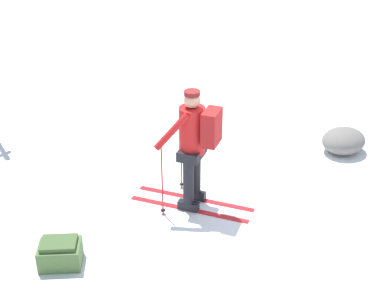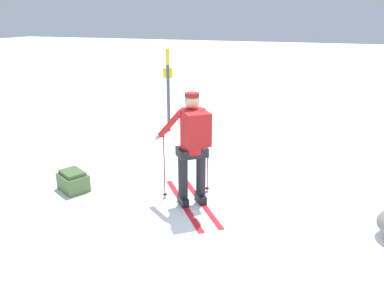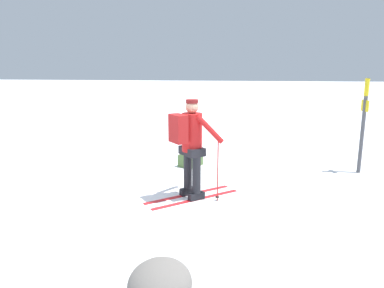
{
  "view_description": "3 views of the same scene",
  "coord_description": "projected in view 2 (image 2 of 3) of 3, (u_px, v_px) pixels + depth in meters",
  "views": [
    {
      "loc": [
        -4.19,
        -4.82,
        4.4
      ],
      "look_at": [
        -0.79,
        0.65,
        0.99
      ],
      "focal_mm": 50.0,
      "sensor_mm": 36.0,
      "label": 1
    },
    {
      "loc": [
        1.04,
        -4.35,
        2.82
      ],
      "look_at": [
        -0.79,
        0.65,
        0.99
      ],
      "focal_mm": 35.0,
      "sensor_mm": 36.0,
      "label": 2
    },
    {
      "loc": [
        5.57,
        1.31,
        2.42
      ],
      "look_at": [
        -0.79,
        0.65,
        0.99
      ],
      "focal_mm": 35.0,
      "sensor_mm": 36.0,
      "label": 3
    }
  ],
  "objects": [
    {
      "name": "ground_plane",
      "position": [
        230.0,
        233.0,
        5.12
      ],
      "size": [
        80.0,
        80.0,
        0.0
      ],
      "primitive_type": "plane",
      "color": "white"
    },
    {
      "name": "skier",
      "position": [
        193.0,
        142.0,
        5.58
      ],
      "size": [
        1.4,
        1.64,
        1.77
      ],
      "color": "red",
      "rests_on": "ground_plane"
    },
    {
      "name": "trail_marker",
      "position": [
        168.0,
        84.0,
        9.28
      ],
      "size": [
        0.24,
        0.09,
        2.05
      ],
      "color": "#4C4C51",
      "rests_on": "ground_plane"
    },
    {
      "name": "dropped_backpack",
      "position": [
        73.0,
        181.0,
        6.34
      ],
      "size": [
        0.63,
        0.57,
        0.35
      ],
      "color": "#4C6B38",
      "rests_on": "ground_plane"
    }
  ]
}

